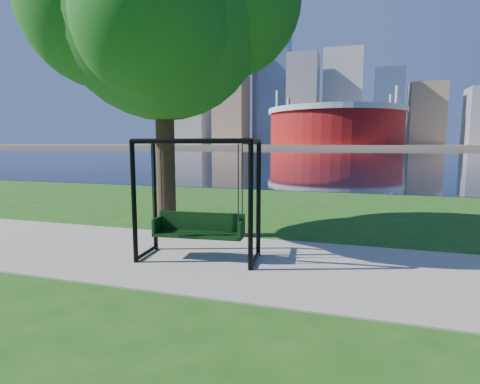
% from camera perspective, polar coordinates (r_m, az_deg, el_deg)
% --- Properties ---
extents(ground, '(900.00, 900.00, 0.00)m').
position_cam_1_polar(ground, '(8.66, -0.97, -9.50)').
color(ground, '#1E5114').
rests_on(ground, ground).
extents(path, '(120.00, 4.00, 0.03)m').
position_cam_1_polar(path, '(8.20, -2.07, -10.36)').
color(path, '#9E937F').
rests_on(path, ground).
extents(river, '(900.00, 180.00, 0.02)m').
position_cam_1_polar(river, '(109.93, 15.83, 5.74)').
color(river, black).
rests_on(river, ground).
extents(far_bank, '(900.00, 228.00, 2.00)m').
position_cam_1_polar(far_bank, '(313.89, 16.74, 6.73)').
color(far_bank, '#937F60').
rests_on(far_bank, ground).
extents(stadium, '(83.00, 83.00, 32.00)m').
position_cam_1_polar(stadium, '(243.48, 14.33, 9.85)').
color(stadium, maroon).
rests_on(stadium, far_bank).
extents(skyline, '(392.00, 66.00, 96.50)m').
position_cam_1_polar(skyline, '(329.04, 16.23, 12.85)').
color(skyline, gray).
rests_on(skyline, far_bank).
extents(swing, '(2.65, 1.34, 2.61)m').
position_cam_1_polar(swing, '(8.06, -6.33, -1.57)').
color(swing, black).
rests_on(swing, ground).
extents(park_tree, '(6.90, 6.24, 8.57)m').
position_cam_1_polar(park_tree, '(10.87, -11.94, 25.67)').
color(park_tree, '#2E2114').
rests_on(park_tree, ground).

